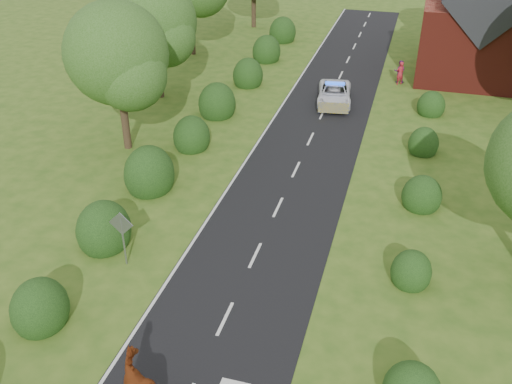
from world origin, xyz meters
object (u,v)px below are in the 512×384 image
(pedestrian_red, at_px, (400,73))
(pedestrian_purple, at_px, (400,71))
(road_sign, at_px, (122,231))
(police_van, at_px, (334,94))

(pedestrian_red, relative_size, pedestrian_purple, 1.02)
(pedestrian_purple, bearing_deg, road_sign, 66.12)
(police_van, relative_size, pedestrian_purple, 3.04)
(pedestrian_red, distance_m, pedestrian_purple, 0.43)
(road_sign, bearing_deg, police_van, 75.03)
(road_sign, relative_size, pedestrian_red, 1.48)
(road_sign, distance_m, police_van, 20.91)
(pedestrian_red, height_order, pedestrian_purple, pedestrian_red)
(road_sign, height_order, pedestrian_red, road_sign)
(pedestrian_red, bearing_deg, pedestrian_purple, -124.75)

